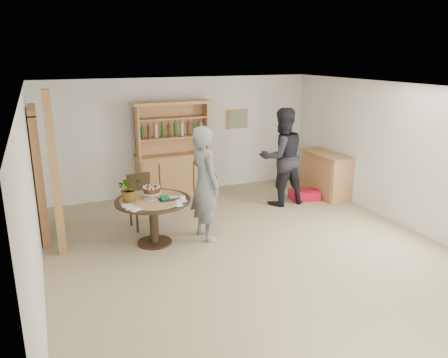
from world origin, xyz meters
TOP-DOWN VIEW (x-y plane):
  - ground at (0.00, 0.00)m, footprint 7.00×7.00m
  - room_shell at (0.00, 0.01)m, footprint 6.04×7.04m
  - doorway at (-2.93, 2.00)m, footprint 0.13×1.10m
  - pine_post at (-2.70, 1.20)m, footprint 0.12×0.12m
  - hutch at (-0.30, 3.24)m, footprint 1.62×0.54m
  - sideboard at (2.74, 2.00)m, footprint 0.54×1.26m
  - dining_table at (-1.30, 0.99)m, footprint 1.20×1.20m
  - dining_chair at (-1.31, 1.82)m, footprint 0.46×0.46m
  - birthday_cake at (-1.30, 1.04)m, footprint 0.30×0.30m
  - flower_vase at (-1.65, 1.04)m, footprint 0.47×0.44m
  - gift_tray at (-1.09, 0.87)m, footprint 0.30×0.20m
  - coffee_cup_a at (-0.90, 0.71)m, footprint 0.15×0.15m
  - coffee_cup_b at (-1.02, 0.54)m, footprint 0.15×0.15m
  - napkins at (-1.71, 0.68)m, footprint 0.24×0.33m
  - teen_boy at (-0.45, 0.89)m, footprint 0.54×0.74m
  - adult_person at (1.57, 1.90)m, footprint 0.96×0.75m
  - red_suitcase at (2.18, 1.94)m, footprint 0.68×0.54m

SIDE VIEW (x-z plane):
  - ground at x=0.00m, z-range 0.00..0.00m
  - red_suitcase at x=2.18m, z-range 0.00..0.21m
  - sideboard at x=2.74m, z-range 0.00..0.94m
  - dining_chair at x=-1.31m, z-range 0.06..1.01m
  - dining_table at x=-1.30m, z-range 0.22..0.98m
  - hutch at x=-0.30m, z-range -0.33..1.71m
  - napkins at x=-1.71m, z-range 0.76..0.79m
  - gift_tray at x=-1.09m, z-range 0.75..0.83m
  - coffee_cup_b at x=-1.02m, z-range 0.75..0.84m
  - coffee_cup_a at x=-0.90m, z-range 0.76..0.84m
  - birthday_cake at x=-1.30m, z-range 0.78..0.98m
  - teen_boy at x=-0.45m, z-range 0.00..1.89m
  - flower_vase at x=-1.65m, z-range 0.76..1.18m
  - adult_person at x=1.57m, z-range 0.00..1.97m
  - doorway at x=-2.93m, z-range 0.02..2.20m
  - pine_post at x=-2.70m, z-range 0.00..2.50m
  - room_shell at x=0.00m, z-range 0.48..3.00m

